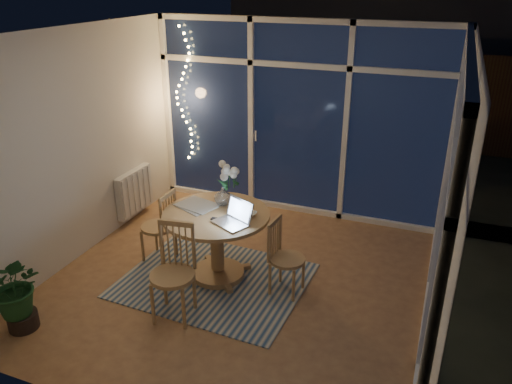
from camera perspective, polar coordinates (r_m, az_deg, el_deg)
floor at (r=5.55m, az=-1.74°, el=-10.15°), size 4.00×4.00×0.00m
ceiling at (r=4.64m, az=-2.15°, el=17.61°), size 4.00×4.00×0.00m
wall_back at (r=6.74m, az=4.87°, el=8.19°), size 4.00×0.04×2.60m
wall_front at (r=3.40m, az=-15.50°, el=-9.06°), size 4.00×0.04×2.60m
wall_left at (r=5.98m, az=-19.87°, el=4.85°), size 0.04×4.00×2.60m
wall_right at (r=4.59m, az=21.67°, el=-1.01°), size 0.04×4.00×2.60m
window_wall_back at (r=6.70m, az=4.77°, el=8.11°), size 4.00×0.10×2.60m
window_wall_right at (r=4.59m, az=21.17°, el=-0.94°), size 0.10×4.00×2.60m
radiator at (r=6.91m, az=-13.74°, el=0.08°), size 0.10×0.70×0.58m
fairy_lights at (r=7.21m, az=-8.24°, el=10.91°), size 0.24×0.10×1.85m
garden_patio at (r=9.84m, az=12.53°, el=4.44°), size 12.00×6.00×0.10m
garden_fence at (r=10.14m, az=10.68°, el=10.81°), size 11.00×0.08×1.80m
neighbour_roof at (r=12.85m, az=15.37°, el=18.93°), size 7.00×3.00×2.20m
garden_shrubs at (r=8.49m, az=2.26°, el=5.56°), size 0.90×0.90×0.90m
rug at (r=5.57m, az=-4.78°, el=-10.01°), size 1.99×1.62×0.01m
dining_table at (r=5.45m, az=-4.46°, el=-6.11°), size 1.19×1.19×0.78m
chair_left at (r=5.85m, az=-11.16°, el=-3.74°), size 0.42×0.42×0.88m
chair_right at (r=5.17m, az=3.60°, el=-7.48°), size 0.42×0.42×0.84m
chair_front at (r=4.84m, az=-9.56°, el=-9.20°), size 0.52×0.52×0.98m
laptop at (r=4.98m, az=-2.97°, el=-2.37°), size 0.44×0.42×0.26m
flower_vase at (r=5.42m, az=-3.79°, el=-0.40°), size 0.21×0.21×0.21m
bowl at (r=5.20m, az=-0.69°, el=-2.47°), size 0.16×0.16×0.04m
newspapers at (r=5.46m, az=-6.92°, el=-1.50°), size 0.46×0.38×0.01m
phone at (r=5.13m, az=-4.54°, el=-3.11°), size 0.12×0.06×0.01m
potted_plant at (r=5.19m, az=-25.64°, el=-10.46°), size 0.68×0.65×0.76m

